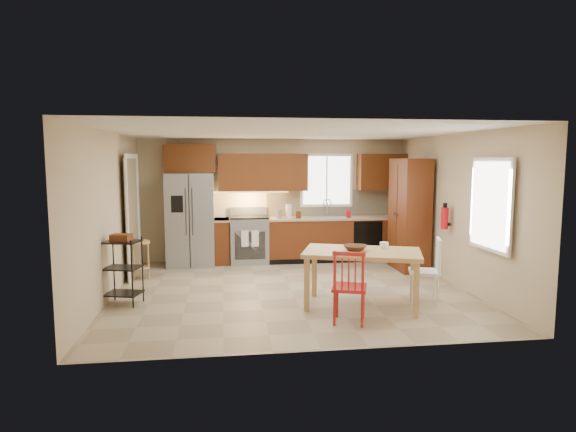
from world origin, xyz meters
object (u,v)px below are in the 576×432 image
(refrigerator, at_px, (191,219))
(utility_cart, at_px, (123,271))
(chair_red, at_px, (350,286))
(chair_white, at_px, (424,271))
(pantry, at_px, (409,214))
(dining_table, at_px, (362,279))
(table_jar, at_px, (384,247))
(table_bowl, at_px, (355,251))
(range_stove, at_px, (249,240))
(bar_stool, at_px, (141,260))
(soap_bottle, at_px, (348,213))
(fire_extinguisher, at_px, (445,218))

(refrigerator, height_order, utility_cart, refrigerator)
(chair_red, relative_size, chair_white, 1.00)
(pantry, distance_m, utility_cart, 5.22)
(dining_table, height_order, table_jar, table_jar)
(chair_white, bearing_deg, table_bowl, 111.42)
(pantry, distance_m, chair_white, 2.28)
(range_stove, relative_size, dining_table, 0.57)
(bar_stool, distance_m, utility_cart, 1.53)
(chair_white, relative_size, table_jar, 6.65)
(bar_stool, height_order, utility_cart, utility_cart)
(table_bowl, distance_m, table_jar, 0.47)
(refrigerator, height_order, table_bowl, refrigerator)
(chair_red, height_order, table_bowl, chair_red)
(range_stove, bearing_deg, table_jar, -59.77)
(range_stove, bearing_deg, utility_cart, -126.65)
(dining_table, relative_size, table_jar, 11.32)
(table_bowl, xyz_separation_m, utility_cart, (-3.28, 0.54, -0.31))
(bar_stool, bearing_deg, range_stove, 38.47)
(range_stove, relative_size, utility_cart, 0.95)
(chair_white, relative_size, bar_stool, 1.41)
(table_jar, bearing_deg, range_stove, 120.23)
(refrigerator, xyz_separation_m, chair_white, (3.53, -3.05, -0.44))
(soap_bottle, relative_size, utility_cart, 0.20)
(table_bowl, distance_m, utility_cart, 3.34)
(pantry, bearing_deg, chair_red, -123.97)
(pantry, xyz_separation_m, chair_white, (-0.60, -2.12, -0.58))
(table_bowl, bearing_deg, table_jar, 12.53)
(bar_stool, bearing_deg, refrigerator, 61.47)
(range_stove, relative_size, soap_bottle, 4.82)
(dining_table, xyz_separation_m, chair_red, (-0.35, -0.65, 0.08))
(fire_extinguisher, height_order, dining_table, fire_extinguisher)
(dining_table, bearing_deg, range_stove, 133.03)
(fire_extinguisher, distance_m, utility_cart, 5.20)
(dining_table, distance_m, table_bowl, 0.42)
(utility_cart, bearing_deg, chair_white, 8.80)
(refrigerator, relative_size, range_stove, 1.98)
(chair_red, bearing_deg, refrigerator, 139.43)
(chair_red, height_order, bar_stool, chair_red)
(table_jar, xyz_separation_m, bar_stool, (-3.73, 1.96, -0.49))
(fire_extinguisher, height_order, bar_stool, fire_extinguisher)
(fire_extinguisher, distance_m, table_jar, 1.75)
(refrigerator, distance_m, chair_red, 4.38)
(refrigerator, height_order, fire_extinguisher, refrigerator)
(range_stove, distance_m, chair_white, 3.91)
(pantry, distance_m, table_jar, 2.40)
(soap_bottle, bearing_deg, range_stove, 177.60)
(table_bowl, distance_m, bar_stool, 3.90)
(refrigerator, bearing_deg, utility_cart, -107.35)
(chair_red, relative_size, utility_cart, 0.98)
(fire_extinguisher, relative_size, table_bowl, 1.10)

